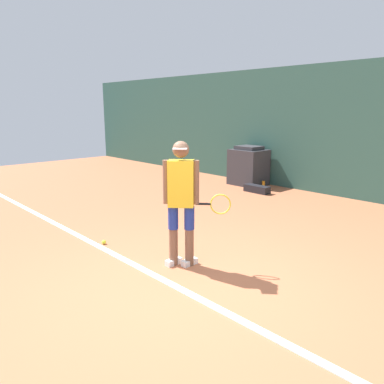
{
  "coord_description": "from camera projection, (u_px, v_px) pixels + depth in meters",
  "views": [
    {
      "loc": [
        3.08,
        -2.83,
        2.13
      ],
      "look_at": [
        -0.57,
        0.59,
        1.01
      ],
      "focal_mm": 35.0,
      "sensor_mm": 36.0,
      "label": 1
    }
  ],
  "objects": [
    {
      "name": "covered_chair",
      "position": [
        248.0,
        166.0,
        10.55
      ],
      "size": [
        0.93,
        0.79,
        1.1
      ],
      "color": "#333338",
      "rests_on": "ground_plane"
    },
    {
      "name": "tennis_ball",
      "position": [
        104.0,
        242.0,
        5.98
      ],
      "size": [
        0.07,
        0.07,
        0.07
      ],
      "color": "#D1E533",
      "rests_on": "ground_plane"
    },
    {
      "name": "tennis_player",
      "position": [
        182.0,
        198.0,
        4.99
      ],
      "size": [
        0.69,
        0.66,
        1.71
      ],
      "rotation": [
        0.0,
        0.0,
        0.75
      ],
      "color": "brown",
      "rests_on": "ground_plane"
    },
    {
      "name": "court_baseline",
      "position": [
        182.0,
        290.0,
        4.47
      ],
      "size": [
        21.6,
        0.1,
        0.01
      ],
      "color": "white",
      "rests_on": "ground_plane"
    },
    {
      "name": "equipment_bag",
      "position": [
        257.0,
        189.0,
        9.63
      ],
      "size": [
        0.69,
        0.25,
        0.19
      ],
      "color": "black",
      "rests_on": "ground_plane"
    },
    {
      "name": "water_bottle",
      "position": [
        263.0,
        184.0,
        10.17
      ],
      "size": [
        0.08,
        0.08,
        0.22
      ],
      "color": "orange",
      "rests_on": "ground_plane"
    },
    {
      "name": "ground_plane",
      "position": [
        189.0,
        287.0,
        4.54
      ],
      "size": [
        24.0,
        24.0,
        0.0
      ],
      "primitive_type": "plane",
      "color": "#B76642"
    }
  ]
}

